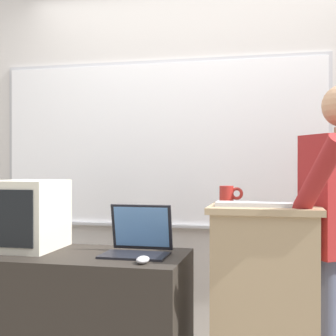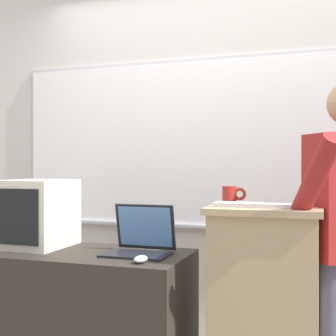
{
  "view_description": "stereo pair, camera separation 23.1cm",
  "coord_description": "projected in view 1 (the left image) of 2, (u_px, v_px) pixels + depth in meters",
  "views": [
    {
      "loc": [
        0.49,
        -1.93,
        1.24
      ],
      "look_at": [
        -0.01,
        0.32,
        1.23
      ],
      "focal_mm": 50.0,
      "sensor_mm": 36.0,
      "label": 1
    },
    {
      "loc": [
        0.72,
        -1.87,
        1.24
      ],
      "look_at": [
        -0.01,
        0.32,
        1.23
      ],
      "focal_mm": 50.0,
      "sensor_mm": 36.0,
      "label": 2
    }
  ],
  "objects": [
    {
      "name": "computer_mouse_by_laptop",
      "position": [
        143.0,
        260.0,
        2.2
      ],
      "size": [
        0.06,
        0.1,
        0.03
      ],
      "color": "#BCBCC1",
      "rests_on": "side_desk"
    },
    {
      "name": "laptop",
      "position": [
        139.0,
        238.0,
        2.44
      ],
      "size": [
        0.34,
        0.27,
        0.25
      ],
      "color": "black",
      "rests_on": "side_desk"
    },
    {
      "name": "side_desk",
      "position": [
        81.0,
        328.0,
        2.45
      ],
      "size": [
        1.1,
        0.56,
        0.78
      ],
      "color": "#28231E",
      "rests_on": "ground_plane"
    },
    {
      "name": "lectern_podium",
      "position": [
        264.0,
        313.0,
        2.26
      ],
      "size": [
        0.53,
        0.41,
        1.05
      ],
      "color": "tan",
      "rests_on": "ground_plane"
    },
    {
      "name": "wireless_keyboard",
      "position": [
        262.0,
        204.0,
        2.21
      ],
      "size": [
        0.44,
        0.12,
        0.02
      ],
      "color": "silver",
      "rests_on": "lectern_podium"
    },
    {
      "name": "crt_monitor",
      "position": [
        27.0,
        215.0,
        2.58
      ],
      "size": [
        0.35,
        0.4,
        0.38
      ],
      "color": "beige",
      "rests_on": "side_desk"
    },
    {
      "name": "back_wall",
      "position": [
        199.0,
        156.0,
        3.33
      ],
      "size": [
        6.4,
        0.17,
        2.61
      ],
      "color": "silver",
      "rests_on": "ground_plane"
    },
    {
      "name": "coffee_mug",
      "position": [
        228.0,
        194.0,
        2.44
      ],
      "size": [
        0.12,
        0.07,
        0.09
      ],
      "color": "maroon",
      "rests_on": "lectern_podium"
    }
  ]
}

